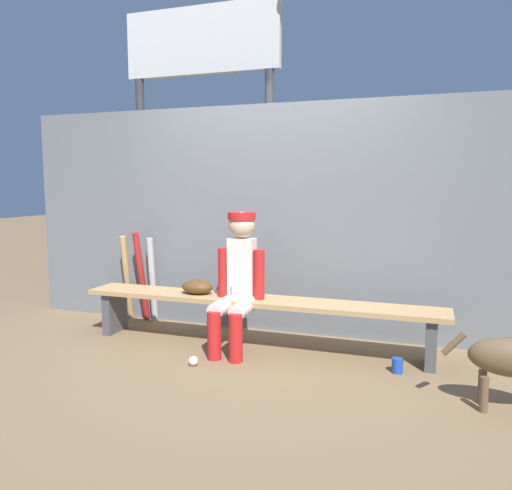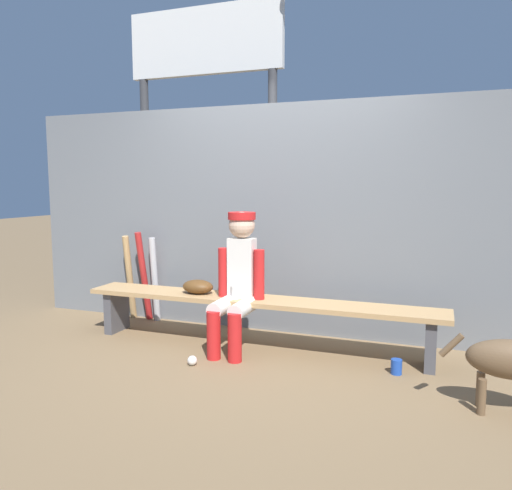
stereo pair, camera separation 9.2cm
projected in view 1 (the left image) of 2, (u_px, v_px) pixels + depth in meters
ground_plane at (256, 347)px, 4.23m from camera, size 30.00×30.00×0.00m
chainlink_fence at (274, 220)px, 4.60m from camera, size 5.19×0.03×2.10m
dugout_bench at (256, 308)px, 4.19m from camera, size 3.09×0.36×0.42m
player_seated at (237, 277)px, 4.10m from camera, size 0.41×0.55×1.15m
baseball_glove at (197, 287)px, 4.35m from camera, size 0.28×0.20×0.12m
bat_aluminum_silver at (152, 280)px, 4.97m from camera, size 0.08×0.13×0.85m
bat_aluminum_red at (141, 277)px, 4.99m from camera, size 0.10×0.21×0.91m
bat_wood_tan at (127, 278)px, 5.05m from camera, size 0.08×0.19×0.86m
baseball at (193, 361)px, 3.80m from camera, size 0.07×0.07×0.07m
cup_on_ground at (397, 366)px, 3.65m from camera, size 0.08×0.08×0.11m
cup_on_bench at (236, 292)px, 4.16m from camera, size 0.08×0.08×0.11m
scoreboard at (207, 84)px, 5.61m from camera, size 2.12×0.27×3.58m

